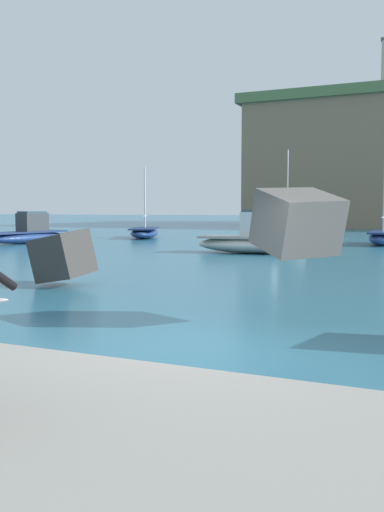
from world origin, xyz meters
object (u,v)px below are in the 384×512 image
(boat_near_right, at_px, (384,237))
(boat_far_centre, at_px, (253,240))
(boat_near_centre, at_px, (28,234))
(boat_mid_right, at_px, (287,227))
(boat_far_left, at_px, (145,232))

(boat_near_right, height_order, boat_far_centre, boat_near_right)
(boat_near_centre, distance_m, boat_mid_right, 26.13)
(boat_near_centre, xyz_separation_m, boat_mid_right, (11.24, 23.59, -0.15))
(boat_mid_right, xyz_separation_m, boat_far_left, (-7.51, -14.72, -0.03))
(boat_far_left, xyz_separation_m, boat_far_centre, (12.05, -10.86, 0.22))
(boat_mid_right, distance_m, boat_far_centre, 25.98)
(boat_mid_right, distance_m, boat_far_left, 16.53)
(boat_near_centre, relative_size, boat_far_centre, 1.14)
(boat_near_right, bearing_deg, boat_mid_right, 122.08)
(boat_near_right, relative_size, boat_mid_right, 0.96)
(boat_near_right, distance_m, boat_far_centre, 11.09)
(boat_near_centre, relative_size, boat_far_left, 0.96)
(boat_far_centre, bearing_deg, boat_mid_right, 100.05)
(boat_mid_right, height_order, boat_far_left, boat_mid_right)
(boat_near_right, relative_size, boat_far_left, 1.14)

